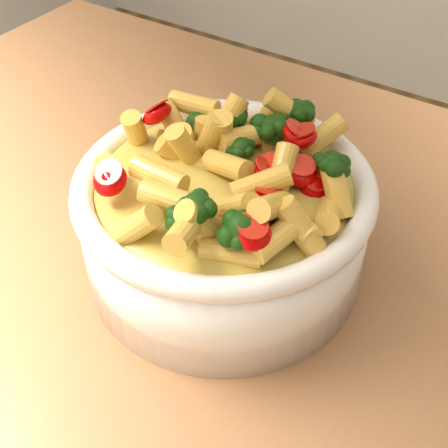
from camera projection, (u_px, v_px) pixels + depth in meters
The scene contains 3 objects.
table at pixel (246, 340), 0.67m from camera, with size 1.20×0.80×0.90m.
serving_bowl at pixel (224, 223), 0.57m from camera, with size 0.27×0.27×0.11m.
pasta_salad at pixel (224, 160), 0.52m from camera, with size 0.21×0.21×0.05m.
Camera 1 is at (0.21, -0.36, 1.34)m, focal length 50.00 mm.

